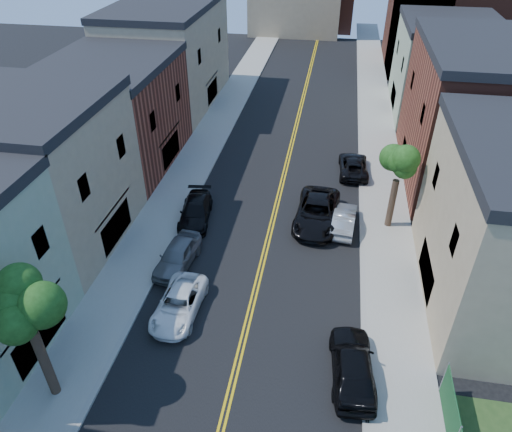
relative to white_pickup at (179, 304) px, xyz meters
The scene contains 19 objects.
sidewalk_left 20.62m from the white_pickup, 101.47° to the left, with size 3.20×100.00×0.15m, color gray.
sidewalk_right 23.35m from the white_pickup, 59.92° to the left, with size 3.20×100.00×0.15m, color gray.
curb_left 20.34m from the white_pickup, 96.64° to the left, with size 0.30×100.00×0.15m, color gray.
curb_right 22.52m from the white_pickup, 63.77° to the left, with size 0.30×100.00×0.15m, color gray.
bldg_left_tan_near 12.08m from the white_pickup, 153.00° to the left, with size 9.00×10.00×9.00m, color #998466.
bldg_left_brick 19.43m from the white_pickup, 122.20° to the left, with size 9.00×12.00×8.00m, color brown.
bldg_left_tan_far 32.14m from the white_pickup, 108.66° to the left, with size 9.00×16.00×9.50m, color #998466.
bldg_right_brick 25.82m from the white_pickup, 45.63° to the left, with size 9.00×14.00×10.00m, color brown.
bldg_right_palegrn 36.97m from the white_pickup, 61.06° to the left, with size 9.00×12.00×8.50m, color gray.
church 51.80m from the white_pickup, 66.93° to the left, with size 16.20×14.20×22.60m.
tree_left_mid 9.24m from the white_pickup, 125.13° to the right, with size 5.20×5.20×9.29m.
tree_right_far 16.35m from the white_pickup, 41.05° to the left, with size 4.40×4.40×8.03m.
white_pickup is the anchor object (origin of this frame).
grey_car_left 4.04m from the white_pickup, 108.50° to the left, with size 1.82×4.52×1.54m, color slate.
black_car_left 8.86m from the white_pickup, 100.05° to the left, with size 1.99×4.90×1.42m, color black.
black_car_right 9.66m from the white_pickup, 15.56° to the right, with size 1.99×4.95×1.69m, color black.
silver_car_right 12.84m from the white_pickup, 47.46° to the left, with size 1.47×4.20×1.39m, color #989A9F.
dark_car_right_far 19.71m from the white_pickup, 61.85° to the left, with size 2.23×4.84×1.34m, color black.
black_suv_lane 11.96m from the white_pickup, 55.35° to the left, with size 2.83×6.14×1.71m, color black.
Camera 1 is at (3.42, 2.62, 19.12)m, focal length 32.95 mm.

